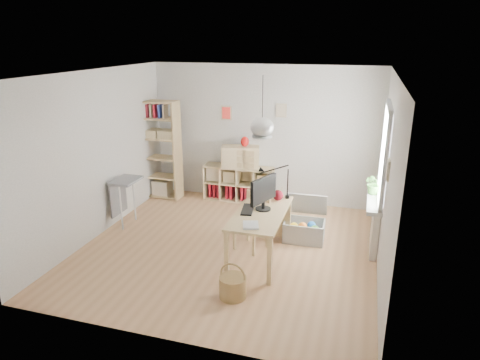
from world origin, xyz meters
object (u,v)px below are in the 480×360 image
(desk, at_px, (261,217))
(storage_chest, at_px, (305,226))
(monitor, at_px, (263,192))
(drawer_chest, at_px, (240,157))
(cube_shelf, at_px, (238,186))
(tall_bookshelf, at_px, (160,146))
(chair, at_px, (253,217))

(desk, height_order, storage_chest, desk)
(monitor, height_order, drawer_chest, monitor)
(desk, xyz_separation_m, cube_shelf, (-1.02, 2.23, -0.36))
(tall_bookshelf, relative_size, storage_chest, 2.65)
(drawer_chest, bearing_deg, tall_bookshelf, 174.37)
(storage_chest, bearing_deg, tall_bookshelf, 158.73)
(tall_bookshelf, bearing_deg, desk, -37.01)
(tall_bookshelf, height_order, storage_chest, tall_bookshelf)
(monitor, distance_m, drawer_chest, 2.32)
(cube_shelf, xyz_separation_m, chair, (0.83, -1.93, 0.21))
(cube_shelf, bearing_deg, tall_bookshelf, -169.81)
(desk, height_order, monitor, monitor)
(cube_shelf, relative_size, tall_bookshelf, 0.70)
(storage_chest, distance_m, drawer_chest, 2.15)
(desk, height_order, cube_shelf, desk)
(tall_bookshelf, relative_size, drawer_chest, 2.71)
(desk, distance_m, drawer_chest, 2.41)
(chair, relative_size, monitor, 1.60)
(cube_shelf, relative_size, chair, 1.58)
(cube_shelf, distance_m, tall_bookshelf, 1.77)
(chair, height_order, monitor, monitor)
(cube_shelf, xyz_separation_m, storage_chest, (1.58, -1.40, -0.07))
(drawer_chest, bearing_deg, monitor, -79.18)
(desk, bearing_deg, monitor, 80.93)
(tall_bookshelf, distance_m, storage_chest, 3.44)
(monitor, xyz_separation_m, drawer_chest, (-0.97, 2.10, -0.10))
(monitor, bearing_deg, desk, -77.49)
(tall_bookshelf, distance_m, drawer_chest, 1.65)
(storage_chest, bearing_deg, monitor, -127.59)
(chair, xyz_separation_m, monitor, (0.21, -0.22, 0.53))
(desk, bearing_deg, storage_chest, 56.40)
(storage_chest, relative_size, monitor, 1.36)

